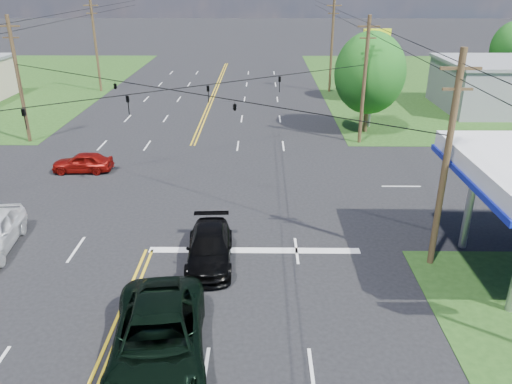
{
  "coord_description": "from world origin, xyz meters",
  "views": [
    {
      "loc": [
        5.31,
        -16.62,
        11.92
      ],
      "look_at": [
        5.06,
        6.0,
        2.18
      ],
      "focal_mm": 35.0,
      "sensor_mm": 36.0,
      "label": 1
    }
  ],
  "objects_px": {
    "pole_se": "(446,161)",
    "pole_left_far": "(96,44)",
    "tree_right_a": "(370,73)",
    "pickup_dkgreen": "(158,339)",
    "pole_right_far": "(332,45)",
    "tree_right_b": "(370,59)",
    "pole_nw": "(19,79)",
    "pole_ne": "(364,80)",
    "suv_black": "(210,248)"
  },
  "relations": [
    {
      "from": "pole_nw",
      "to": "suv_black",
      "type": "xyz_separation_m",
      "value": [
        16.0,
        -18.0,
        -4.2
      ]
    },
    {
      "from": "pole_se",
      "to": "tree_right_a",
      "type": "relative_size",
      "value": 1.16
    },
    {
      "from": "pole_se",
      "to": "suv_black",
      "type": "relative_size",
      "value": 1.92
    },
    {
      "from": "pole_se",
      "to": "tree_right_b",
      "type": "xyz_separation_m",
      "value": [
        3.5,
        33.0,
        -0.7
      ]
    },
    {
      "from": "pole_se",
      "to": "pole_nw",
      "type": "distance_m",
      "value": 31.62
    },
    {
      "from": "pickup_dkgreen",
      "to": "suv_black",
      "type": "xyz_separation_m",
      "value": [
        1.07,
        6.45,
        -0.21
      ]
    },
    {
      "from": "pole_ne",
      "to": "tree_right_b",
      "type": "relative_size",
      "value": 1.34
    },
    {
      "from": "tree_right_a",
      "to": "pickup_dkgreen",
      "type": "height_order",
      "value": "tree_right_a"
    },
    {
      "from": "pole_se",
      "to": "pole_right_far",
      "type": "bearing_deg",
      "value": 90.0
    },
    {
      "from": "pole_se",
      "to": "tree_right_b",
      "type": "height_order",
      "value": "pole_se"
    },
    {
      "from": "pole_nw",
      "to": "pole_ne",
      "type": "height_order",
      "value": "same"
    },
    {
      "from": "pole_se",
      "to": "pole_right_far",
      "type": "xyz_separation_m",
      "value": [
        0.0,
        37.0,
        0.25
      ]
    },
    {
      "from": "pole_right_far",
      "to": "tree_right_b",
      "type": "relative_size",
      "value": 1.41
    },
    {
      "from": "pole_ne",
      "to": "pickup_dkgreen",
      "type": "xyz_separation_m",
      "value": [
        -11.07,
        -24.45,
        -3.99
      ]
    },
    {
      "from": "pole_nw",
      "to": "tree_right_a",
      "type": "relative_size",
      "value": 1.16
    },
    {
      "from": "tree_right_a",
      "to": "tree_right_b",
      "type": "height_order",
      "value": "tree_right_a"
    },
    {
      "from": "pole_right_far",
      "to": "tree_right_b",
      "type": "distance_m",
      "value": 5.4
    },
    {
      "from": "pole_left_far",
      "to": "pole_nw",
      "type": "bearing_deg",
      "value": -90.0
    },
    {
      "from": "pole_se",
      "to": "pickup_dkgreen",
      "type": "relative_size",
      "value": 1.42
    },
    {
      "from": "tree_right_b",
      "to": "pickup_dkgreen",
      "type": "height_order",
      "value": "tree_right_b"
    },
    {
      "from": "tree_right_b",
      "to": "pickup_dkgreen",
      "type": "relative_size",
      "value": 1.06
    },
    {
      "from": "pole_ne",
      "to": "pickup_dkgreen",
      "type": "distance_m",
      "value": 27.13
    },
    {
      "from": "pole_right_far",
      "to": "tree_right_a",
      "type": "relative_size",
      "value": 1.22
    },
    {
      "from": "pole_se",
      "to": "pole_ne",
      "type": "distance_m",
      "value": 18.0
    },
    {
      "from": "pole_ne",
      "to": "suv_black",
      "type": "relative_size",
      "value": 1.92
    },
    {
      "from": "tree_right_b",
      "to": "pole_se",
      "type": "bearing_deg",
      "value": -96.05
    },
    {
      "from": "pole_left_far",
      "to": "pole_right_far",
      "type": "height_order",
      "value": "same"
    },
    {
      "from": "tree_right_b",
      "to": "suv_black",
      "type": "distance_m",
      "value": 35.83
    },
    {
      "from": "tree_right_a",
      "to": "pickup_dkgreen",
      "type": "relative_size",
      "value": 1.22
    },
    {
      "from": "tree_right_a",
      "to": "pole_nw",
      "type": "bearing_deg",
      "value": -173.66
    },
    {
      "from": "pole_se",
      "to": "pole_left_far",
      "type": "bearing_deg",
      "value": 125.1
    },
    {
      "from": "pole_right_far",
      "to": "pole_left_far",
      "type": "bearing_deg",
      "value": 180.0
    },
    {
      "from": "tree_right_b",
      "to": "suv_black",
      "type": "xyz_separation_m",
      "value": [
        -13.5,
        -33.0,
        -3.5
      ]
    },
    {
      "from": "pole_se",
      "to": "tree_right_b",
      "type": "relative_size",
      "value": 1.34
    },
    {
      "from": "pole_nw",
      "to": "pole_ne",
      "type": "bearing_deg",
      "value": 0.0
    },
    {
      "from": "pole_se",
      "to": "pole_left_far",
      "type": "height_order",
      "value": "pole_left_far"
    },
    {
      "from": "pole_left_far",
      "to": "pickup_dkgreen",
      "type": "distance_m",
      "value": 46.14
    },
    {
      "from": "pole_ne",
      "to": "pole_right_far",
      "type": "distance_m",
      "value": 19.0
    },
    {
      "from": "pole_right_far",
      "to": "tree_right_b",
      "type": "bearing_deg",
      "value": -48.81
    },
    {
      "from": "pole_nw",
      "to": "tree_right_a",
      "type": "bearing_deg",
      "value": 6.34
    },
    {
      "from": "pole_ne",
      "to": "pole_right_far",
      "type": "bearing_deg",
      "value": 90.0
    },
    {
      "from": "tree_right_a",
      "to": "suv_black",
      "type": "height_order",
      "value": "tree_right_a"
    },
    {
      "from": "tree_right_b",
      "to": "pole_right_far",
      "type": "bearing_deg",
      "value": 131.19
    },
    {
      "from": "tree_right_a",
      "to": "pickup_dkgreen",
      "type": "bearing_deg",
      "value": -113.74
    },
    {
      "from": "pole_ne",
      "to": "pole_nw",
      "type": "bearing_deg",
      "value": 180.0
    },
    {
      "from": "pickup_dkgreen",
      "to": "pole_ne",
      "type": "bearing_deg",
      "value": 58.68
    },
    {
      "from": "pole_ne",
      "to": "pole_left_far",
      "type": "height_order",
      "value": "pole_left_far"
    },
    {
      "from": "pickup_dkgreen",
      "to": "suv_black",
      "type": "distance_m",
      "value": 6.54
    },
    {
      "from": "pickup_dkgreen",
      "to": "pole_right_far",
      "type": "bearing_deg",
      "value": 68.75
    },
    {
      "from": "pole_nw",
      "to": "pole_ne",
      "type": "xyz_separation_m",
      "value": [
        26.0,
        0.0,
        0.0
      ]
    }
  ]
}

